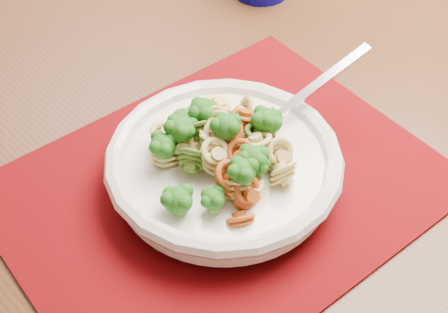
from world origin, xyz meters
TOP-DOWN VIEW (x-y plane):
  - dining_table at (-0.53, -0.32)m, footprint 1.59×1.19m
  - placemat at (-0.43, -0.46)m, footprint 0.47×0.38m
  - pasta_bowl at (-0.42, -0.46)m, footprint 0.24×0.24m
  - pasta_broccoli_heap at (-0.42, -0.46)m, footprint 0.21×0.21m
  - fork at (-0.36, -0.44)m, footprint 0.18×0.03m

SIDE VIEW (x-z plane):
  - dining_table at x=-0.53m, z-range 0.29..1.06m
  - placemat at x=-0.43m, z-range 0.78..0.78m
  - pasta_bowl at x=-0.42m, z-range 0.79..0.83m
  - fork at x=-0.36m, z-range 0.79..0.86m
  - pasta_broccoli_heap at x=-0.42m, z-range 0.79..0.86m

